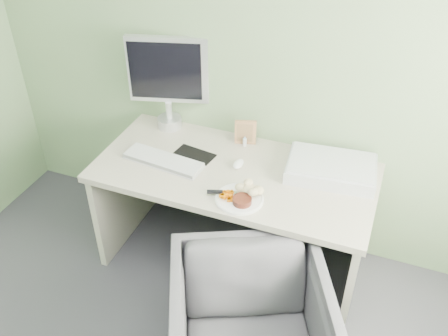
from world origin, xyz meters
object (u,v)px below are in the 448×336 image
at_px(plate, 239,199).
at_px(desk_chair, 249,331).
at_px(monitor, 168,78).
at_px(desk, 234,195).
at_px(scanner, 331,169).

bearing_deg(plate, desk_chair, -64.33).
bearing_deg(monitor, plate, -55.35).
xyz_separation_m(desk, plate, (0.12, -0.24, 0.19)).
bearing_deg(desk, monitor, 150.10).
relative_size(scanner, desk_chair, 0.64).
bearing_deg(desk_chair, plate, 90.77).
bearing_deg(desk, scanner, 16.95).
bearing_deg(plate, desk, 116.34).
bearing_deg(scanner, monitor, 165.63).
relative_size(desk, scanner, 3.28).
bearing_deg(scanner, desk, -169.03).
height_order(desk, scanner, scanner).
height_order(plate, scanner, scanner).
bearing_deg(plate, scanner, 44.34).
bearing_deg(monitor, scanner, -24.13).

